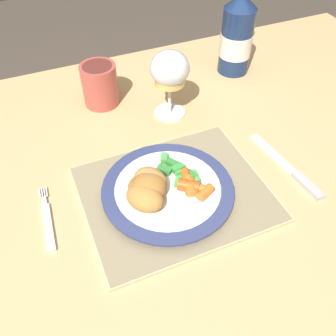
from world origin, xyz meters
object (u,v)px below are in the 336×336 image
at_px(table_knife, 291,170).
at_px(fork, 48,222).
at_px(drinking_cup, 100,84).
at_px(dinner_plate, 168,191).
at_px(bottle, 237,33).
at_px(wine_glass, 170,72).
at_px(dining_table, 164,198).

bearing_deg(table_knife, fork, 172.54).
bearing_deg(drinking_cup, dinner_plate, -85.04).
distance_m(fork, bottle, 0.61).
relative_size(wine_glass, bottle, 0.54).
xyz_separation_m(fork, drinking_cup, (0.18, 0.30, 0.05)).
bearing_deg(drinking_cup, table_knife, -52.92).
bearing_deg(dining_table, dinner_plate, -106.95).
height_order(dining_table, wine_glass, wine_glass).
height_order(dining_table, fork, fork).
distance_m(table_knife, drinking_cup, 0.45).
bearing_deg(drinking_cup, wine_glass, -37.57).
bearing_deg(fork, dinner_plate, -7.26).
bearing_deg(table_knife, drinking_cup, 127.08).
bearing_deg(drinking_cup, dining_table, -79.70).
xyz_separation_m(dining_table, drinking_cup, (-0.05, 0.26, 0.13)).
xyz_separation_m(dinner_plate, drinking_cup, (-0.03, 0.32, 0.03)).
xyz_separation_m(bottle, drinking_cup, (-0.35, -0.01, -0.05)).
bearing_deg(bottle, wine_glass, -154.75).
bearing_deg(bottle, dinner_plate, -134.21).
relative_size(bottle, drinking_cup, 2.92).
height_order(table_knife, bottle, bottle).
bearing_deg(dining_table, table_knife, -23.31).
height_order(wine_glass, drinking_cup, wine_glass).
height_order(fork, drinking_cup, drinking_cup).
relative_size(fork, drinking_cup, 1.46).
height_order(dinner_plate, wine_glass, wine_glass).
xyz_separation_m(table_knife, drinking_cup, (-0.27, 0.35, 0.05)).
distance_m(dining_table, fork, 0.24).
bearing_deg(dinner_plate, wine_glass, 66.09).
relative_size(table_knife, wine_glass, 1.31).
relative_size(dinner_plate, wine_glass, 1.55).
height_order(dinner_plate, drinking_cup, drinking_cup).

